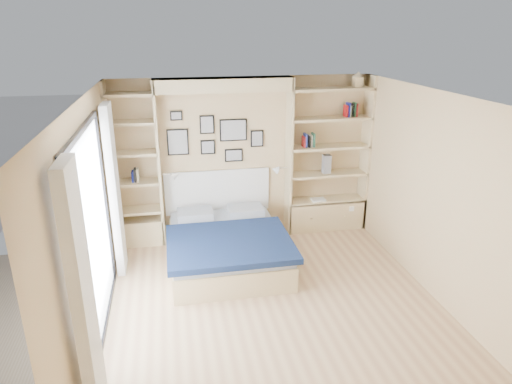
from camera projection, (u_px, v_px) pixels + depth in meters
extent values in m
plane|color=tan|center=(275.00, 306.00, 5.54)|extent=(4.50, 4.50, 0.00)
plane|color=tan|center=(243.00, 157.00, 7.18)|extent=(4.00, 0.00, 4.00)
plane|color=tan|center=(355.00, 336.00, 3.03)|extent=(4.00, 0.00, 4.00)
plane|color=tan|center=(90.00, 224.00, 4.75)|extent=(0.00, 4.50, 4.50)
plane|color=tan|center=(438.00, 198.00, 5.47)|extent=(0.00, 4.50, 4.50)
plane|color=white|center=(278.00, 98.00, 4.68)|extent=(4.50, 4.50, 0.00)
cube|color=beige|center=(159.00, 165.00, 6.79)|extent=(0.04, 0.35, 2.50)
cube|color=beige|center=(289.00, 158.00, 7.15)|extent=(0.04, 0.35, 2.50)
cube|color=beige|center=(224.00, 85.00, 6.58)|extent=(2.00, 0.35, 0.20)
cube|color=beige|center=(365.00, 154.00, 7.38)|extent=(0.04, 0.35, 2.50)
cube|color=beige|center=(112.00, 168.00, 6.67)|extent=(0.04, 0.35, 2.50)
cube|color=beige|center=(325.00, 214.00, 7.61)|extent=(1.30, 0.35, 0.50)
cube|color=beige|center=(141.00, 231.00, 7.08)|extent=(0.70, 0.35, 0.40)
cube|color=black|center=(80.00, 132.00, 4.42)|extent=(0.04, 2.08, 0.06)
cube|color=black|center=(106.00, 323.00, 5.17)|extent=(0.04, 2.08, 0.06)
cube|color=black|center=(78.00, 289.00, 3.86)|extent=(0.04, 0.06, 2.20)
cube|color=black|center=(105.00, 203.00, 5.75)|extent=(0.04, 0.06, 2.20)
cube|color=silver|center=(93.00, 236.00, 4.80)|extent=(0.01, 2.00, 2.20)
cube|color=white|center=(83.00, 301.00, 3.61)|extent=(0.10, 0.45, 2.30)
cube|color=white|center=(114.00, 191.00, 6.00)|extent=(0.10, 0.45, 2.30)
cube|color=beige|center=(326.00, 200.00, 7.52)|extent=(1.30, 0.35, 0.04)
cube|color=beige|center=(327.00, 174.00, 7.37)|extent=(1.30, 0.35, 0.04)
cube|color=beige|center=(329.00, 147.00, 7.22)|extent=(1.30, 0.35, 0.04)
cube|color=beige|center=(330.00, 119.00, 7.06)|extent=(1.30, 0.35, 0.04)
cube|color=beige|center=(332.00, 89.00, 6.91)|extent=(1.30, 0.35, 0.04)
cube|color=beige|center=(139.00, 210.00, 6.96)|extent=(0.70, 0.35, 0.04)
cube|color=beige|center=(136.00, 182.00, 6.81)|extent=(0.70, 0.35, 0.04)
cube|color=beige|center=(134.00, 153.00, 6.66)|extent=(0.70, 0.35, 0.04)
cube|color=beige|center=(131.00, 123.00, 6.50)|extent=(0.70, 0.35, 0.04)
cube|color=beige|center=(128.00, 94.00, 6.37)|extent=(0.70, 0.35, 0.04)
cube|color=beige|center=(227.00, 252.00, 6.50)|extent=(1.56, 1.95, 0.34)
cube|color=#9CA1AA|center=(226.00, 238.00, 6.43)|extent=(1.52, 1.91, 0.10)
cube|color=#101E3D|center=(230.00, 243.00, 6.10)|extent=(1.66, 1.36, 0.08)
cube|color=#9CA1AA|center=(195.00, 214.00, 6.94)|extent=(0.54, 0.39, 0.12)
cube|color=#9CA1AA|center=(245.00, 211.00, 7.08)|extent=(0.54, 0.39, 0.12)
cube|color=white|center=(217.00, 191.00, 7.26)|extent=(1.66, 0.04, 0.70)
cube|color=black|center=(178.00, 142.00, 6.88)|extent=(0.32, 0.02, 0.40)
cube|color=gray|center=(178.00, 142.00, 6.87)|extent=(0.28, 0.01, 0.36)
cube|color=black|center=(207.00, 125.00, 6.87)|extent=(0.22, 0.02, 0.28)
cube|color=gray|center=(207.00, 125.00, 6.86)|extent=(0.18, 0.01, 0.24)
cube|color=black|center=(208.00, 147.00, 6.99)|extent=(0.22, 0.02, 0.22)
cube|color=gray|center=(208.00, 147.00, 6.98)|extent=(0.18, 0.01, 0.18)
cube|color=black|center=(233.00, 130.00, 6.98)|extent=(0.42, 0.02, 0.34)
cube|color=gray|center=(233.00, 130.00, 6.97)|extent=(0.38, 0.01, 0.30)
cube|color=black|center=(234.00, 155.00, 7.12)|extent=(0.28, 0.02, 0.20)
cube|color=gray|center=(234.00, 155.00, 7.11)|extent=(0.24, 0.01, 0.16)
cube|color=black|center=(257.00, 139.00, 7.10)|extent=(0.20, 0.02, 0.26)
cube|color=gray|center=(257.00, 139.00, 7.09)|extent=(0.16, 0.01, 0.22)
cube|color=black|center=(176.00, 116.00, 6.74)|extent=(0.18, 0.02, 0.14)
cube|color=gray|center=(176.00, 116.00, 6.73)|extent=(0.14, 0.01, 0.10)
cylinder|color=silver|center=(169.00, 174.00, 6.79)|extent=(0.20, 0.02, 0.02)
cone|color=white|center=(176.00, 175.00, 6.81)|extent=(0.13, 0.12, 0.15)
cylinder|color=silver|center=(281.00, 168.00, 7.10)|extent=(0.20, 0.02, 0.02)
cone|color=white|center=(275.00, 169.00, 7.09)|extent=(0.13, 0.12, 0.15)
cube|color=#A51E1E|center=(304.00, 142.00, 7.10)|extent=(0.02, 0.15, 0.17)
cube|color=navy|center=(305.00, 140.00, 7.10)|extent=(0.03, 0.15, 0.21)
cube|color=black|center=(309.00, 141.00, 7.11)|extent=(0.03, 0.15, 0.18)
cube|color=#BFB28C|center=(310.00, 141.00, 7.11)|extent=(0.04, 0.15, 0.19)
cube|color=#26593F|center=(313.00, 140.00, 7.12)|extent=(0.03, 0.15, 0.21)
cube|color=#9C1011|center=(346.00, 111.00, 7.06)|extent=(0.02, 0.15, 0.18)
cube|color=navy|center=(348.00, 110.00, 7.06)|extent=(0.03, 0.15, 0.22)
cube|color=black|center=(350.00, 110.00, 7.07)|extent=(0.03, 0.15, 0.21)
cube|color=#B9B983|center=(350.00, 111.00, 7.08)|extent=(0.04, 0.15, 0.17)
cube|color=#2B5936|center=(354.00, 109.00, 7.08)|extent=(0.03, 0.15, 0.22)
cube|color=#AB181D|center=(355.00, 110.00, 7.09)|extent=(0.03, 0.15, 0.21)
cube|color=navy|center=(133.00, 176.00, 6.76)|extent=(0.02, 0.15, 0.16)
cube|color=black|center=(135.00, 175.00, 6.76)|extent=(0.03, 0.15, 0.20)
cube|color=#BFB28C|center=(138.00, 175.00, 6.77)|extent=(0.03, 0.15, 0.20)
cube|color=beige|center=(358.00, 82.00, 6.94)|extent=(0.13, 0.13, 0.15)
cone|color=beige|center=(358.00, 74.00, 6.90)|extent=(0.20, 0.20, 0.08)
cube|color=slate|center=(327.00, 164.00, 7.30)|extent=(0.12, 0.12, 0.30)
cube|color=white|center=(318.00, 200.00, 7.43)|extent=(0.22, 0.16, 0.03)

